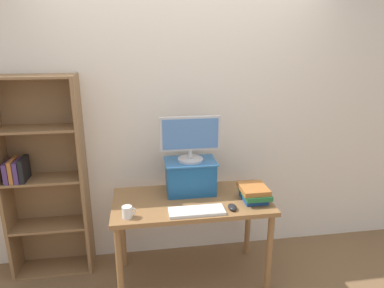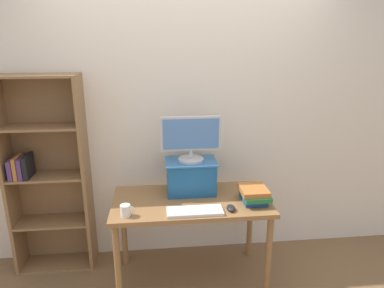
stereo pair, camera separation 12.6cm
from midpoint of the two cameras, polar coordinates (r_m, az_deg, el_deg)
ground_plane at (r=3.21m, az=-1.30°, el=-21.32°), size 12.00×12.00×0.00m
back_wall at (r=3.09m, az=-2.68°, el=4.11°), size 7.00×0.08×2.60m
desk at (r=2.85m, az=-1.39°, el=-10.90°), size 1.26×0.64×0.75m
bookshelf_unit at (r=3.18m, az=-24.59°, el=-5.12°), size 0.67×0.28×1.73m
riser_box at (r=2.88m, az=-1.54°, el=-5.30°), size 0.42×0.29×0.28m
computer_monitor at (r=2.77m, az=-1.59°, el=1.11°), size 0.49×0.21×0.37m
keyboard at (r=2.61m, az=-0.63°, el=-11.12°), size 0.42×0.16×0.02m
computer_mouse at (r=2.66m, az=5.37°, el=-10.45°), size 0.06×0.10×0.04m
book_stack at (r=2.80m, az=9.00°, el=-8.06°), size 0.22×0.27×0.12m
coffee_mug at (r=2.58m, az=-12.11°, el=-11.03°), size 0.10×0.07×0.09m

